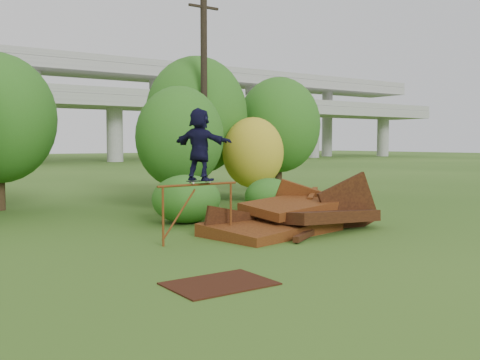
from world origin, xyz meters
TOP-DOWN VIEW (x-y plane):
  - ground at (0.00, 0.00)m, footprint 240.00×240.00m
  - scrap_pile at (1.17, 2.14)m, footprint 5.80×3.43m
  - grind_rail at (-1.97, 2.22)m, footprint 2.41×0.19m
  - skateboard at (-1.92, 2.22)m, footprint 0.72×0.23m
  - skater at (-1.92, 2.22)m, footprint 1.21×1.84m
  - flat_plate at (-3.78, -1.70)m, footprint 1.90×1.37m
  - tree_2 at (0.70, 8.31)m, footprint 3.38×3.38m
  - tree_3 at (3.53, 11.98)m, footprint 4.77×4.77m
  - tree_4 at (4.75, 9.14)m, footprint 2.70×2.70m
  - tree_5 at (8.21, 11.70)m, footprint 4.24×4.24m
  - shrub_left at (-0.65, 5.32)m, footprint 2.28×2.10m
  - shrub_right at (2.94, 5.58)m, footprint 1.86×1.71m
  - utility_pole at (2.62, 9.73)m, footprint 1.40×0.28m

SIDE VIEW (x-z plane):
  - ground at x=0.00m, z-range 0.00..0.00m
  - flat_plate at x=-3.78m, z-range 0.00..0.03m
  - scrap_pile at x=1.17m, z-range -0.69..1.43m
  - shrub_right at x=2.94m, z-range 0.00..1.32m
  - shrub_left at x=-0.65m, z-range 0.00..1.58m
  - grind_rail at x=-1.97m, z-range 0.34..1.89m
  - skateboard at x=-1.92m, z-range 1.57..1.64m
  - tree_4 at x=4.75m, z-range 0.30..4.03m
  - skater at x=-1.92m, z-range 1.62..3.52m
  - tree_2 at x=0.70m, z-range 0.43..5.19m
  - tree_5 at x=8.21m, z-range 0.53..6.49m
  - tree_3 at x=3.53m, z-range 0.56..7.18m
  - utility_pole at x=2.62m, z-range 0.07..9.06m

